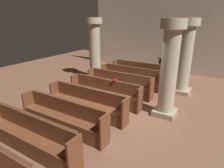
{
  "coord_description": "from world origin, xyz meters",
  "views": [
    {
      "loc": [
        3.03,
        -5.44,
        3.19
      ],
      "look_at": [
        -0.53,
        0.42,
        0.75
      ],
      "focal_mm": 30.61,
      "sensor_mm": 36.0,
      "label": 1
    }
  ],
  "objects_px": {
    "pew_row_1": "(130,76)",
    "pillar_far_side": "(95,48)",
    "pillar_aisle_side": "(185,56)",
    "lectern": "(161,68)",
    "pew_row_2": "(119,83)",
    "pew_row_4": "(87,101)",
    "pew_row_3": "(105,91)",
    "kneeler_box_navy": "(169,86)",
    "hymn_book": "(115,80)",
    "pillar_aisle_rear": "(169,68)",
    "pew_row_0": "(140,71)",
    "pew_row_5": "(63,115)",
    "pew_row_6": "(30,134)"
  },
  "relations": [
    {
      "from": "pew_row_3",
      "to": "hymn_book",
      "type": "xyz_separation_m",
      "value": [
        0.34,
        0.19,
        0.44
      ]
    },
    {
      "from": "pew_row_1",
      "to": "pillar_far_side",
      "type": "relative_size",
      "value": 0.95
    },
    {
      "from": "pew_row_5",
      "to": "pew_row_6",
      "type": "bearing_deg",
      "value": -90.0
    },
    {
      "from": "pew_row_1",
      "to": "pew_row_3",
      "type": "xyz_separation_m",
      "value": [
        0.0,
        -2.22,
        0.0
      ]
    },
    {
      "from": "pew_row_5",
      "to": "hymn_book",
      "type": "height_order",
      "value": "hymn_book"
    },
    {
      "from": "kneeler_box_navy",
      "to": "pew_row_3",
      "type": "bearing_deg",
      "value": -121.49
    },
    {
      "from": "pew_row_6",
      "to": "pew_row_2",
      "type": "bearing_deg",
      "value": 90.0
    },
    {
      "from": "kneeler_box_navy",
      "to": "pillar_aisle_side",
      "type": "bearing_deg",
      "value": -15.34
    },
    {
      "from": "kneeler_box_navy",
      "to": "pew_row_2",
      "type": "bearing_deg",
      "value": -135.39
    },
    {
      "from": "pillar_aisle_side",
      "to": "hymn_book",
      "type": "height_order",
      "value": "pillar_aisle_side"
    },
    {
      "from": "pew_row_4",
      "to": "pew_row_2",
      "type": "bearing_deg",
      "value": 90.0
    },
    {
      "from": "pew_row_3",
      "to": "kneeler_box_navy",
      "type": "relative_size",
      "value": 7.52
    },
    {
      "from": "pillar_far_side",
      "to": "lectern",
      "type": "height_order",
      "value": "pillar_far_side"
    },
    {
      "from": "pew_row_1",
      "to": "pew_row_5",
      "type": "xyz_separation_m",
      "value": [
        0.0,
        -4.43,
        0.0
      ]
    },
    {
      "from": "pew_row_1",
      "to": "pew_row_2",
      "type": "height_order",
      "value": "same"
    },
    {
      "from": "pew_row_0",
      "to": "pew_row_4",
      "type": "distance_m",
      "value": 4.43
    },
    {
      "from": "pew_row_1",
      "to": "kneeler_box_navy",
      "type": "height_order",
      "value": "pew_row_1"
    },
    {
      "from": "pew_row_2",
      "to": "pew_row_4",
      "type": "relative_size",
      "value": 1.0
    },
    {
      "from": "pillar_aisle_side",
      "to": "lectern",
      "type": "xyz_separation_m",
      "value": [
        -1.51,
        1.89,
        -1.19
      ]
    },
    {
      "from": "kneeler_box_navy",
      "to": "hymn_book",
      "type": "bearing_deg",
      "value": -117.66
    },
    {
      "from": "pew_row_3",
      "to": "lectern",
      "type": "height_order",
      "value": "lectern"
    },
    {
      "from": "pew_row_5",
      "to": "kneeler_box_navy",
      "type": "relative_size",
      "value": 7.52
    },
    {
      "from": "pew_row_1",
      "to": "pew_row_2",
      "type": "relative_size",
      "value": 1.0
    },
    {
      "from": "pew_row_3",
      "to": "pew_row_4",
      "type": "xyz_separation_m",
      "value": [
        0.0,
        -1.11,
        0.0
      ]
    },
    {
      "from": "hymn_book",
      "to": "pew_row_3",
      "type": "bearing_deg",
      "value": -151.7
    },
    {
      "from": "pew_row_4",
      "to": "pillar_far_side",
      "type": "height_order",
      "value": "pillar_far_side"
    },
    {
      "from": "pew_row_0",
      "to": "pillar_aisle_side",
      "type": "xyz_separation_m",
      "value": [
        2.27,
        -0.68,
        1.15
      ]
    },
    {
      "from": "pew_row_3",
      "to": "pew_row_2",
      "type": "bearing_deg",
      "value": 90.0
    },
    {
      "from": "pew_row_1",
      "to": "pillar_far_side",
      "type": "xyz_separation_m",
      "value": [
        -2.22,
        0.22,
        1.15
      ]
    },
    {
      "from": "pew_row_1",
      "to": "pew_row_2",
      "type": "xyz_separation_m",
      "value": [
        0.0,
        -1.11,
        0.0
      ]
    },
    {
      "from": "pew_row_5",
      "to": "kneeler_box_navy",
      "type": "distance_m",
      "value": 5.31
    },
    {
      "from": "pew_row_0",
      "to": "pillar_far_side",
      "type": "xyz_separation_m",
      "value": [
        -2.22,
        -0.88,
        1.15
      ]
    },
    {
      "from": "pew_row_3",
      "to": "pew_row_4",
      "type": "relative_size",
      "value": 1.0
    },
    {
      "from": "pew_row_4",
      "to": "pew_row_5",
      "type": "height_order",
      "value": "same"
    },
    {
      "from": "pillar_far_side",
      "to": "pew_row_0",
      "type": "bearing_deg",
      "value": 21.67
    },
    {
      "from": "pew_row_5",
      "to": "lectern",
      "type": "relative_size",
      "value": 2.76
    },
    {
      "from": "kneeler_box_navy",
      "to": "lectern",
      "type": "bearing_deg",
      "value": 118.6
    },
    {
      "from": "pillar_far_side",
      "to": "kneeler_box_navy",
      "type": "relative_size",
      "value": 7.89
    },
    {
      "from": "hymn_book",
      "to": "kneeler_box_navy",
      "type": "relative_size",
      "value": 0.54
    },
    {
      "from": "pillar_aisle_side",
      "to": "kneeler_box_navy",
      "type": "height_order",
      "value": "pillar_aisle_side"
    },
    {
      "from": "pew_row_2",
      "to": "pew_row_4",
      "type": "xyz_separation_m",
      "value": [
        0.0,
        -2.22,
        0.0
      ]
    },
    {
      "from": "pillar_far_side",
      "to": "pillar_aisle_rear",
      "type": "height_order",
      "value": "same"
    },
    {
      "from": "pew_row_0",
      "to": "kneeler_box_navy",
      "type": "xyz_separation_m",
      "value": [
        1.71,
        -0.52,
        -0.35
      ]
    },
    {
      "from": "pew_row_2",
      "to": "pew_row_3",
      "type": "bearing_deg",
      "value": -90.0
    },
    {
      "from": "pew_row_1",
      "to": "pew_row_4",
      "type": "xyz_separation_m",
      "value": [
        0.0,
        -3.32,
        0.0
      ]
    },
    {
      "from": "pew_row_3",
      "to": "pillar_aisle_side",
      "type": "height_order",
      "value": "pillar_aisle_side"
    },
    {
      "from": "pew_row_4",
      "to": "pillar_far_side",
      "type": "xyz_separation_m",
      "value": [
        -2.22,
        3.55,
        1.15
      ]
    },
    {
      "from": "pillar_aisle_side",
      "to": "lectern",
      "type": "relative_size",
      "value": 2.9
    },
    {
      "from": "pew_row_3",
      "to": "hymn_book",
      "type": "distance_m",
      "value": 0.59
    },
    {
      "from": "pillar_aisle_side",
      "to": "lectern",
      "type": "bearing_deg",
      "value": 128.53
    }
  ]
}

